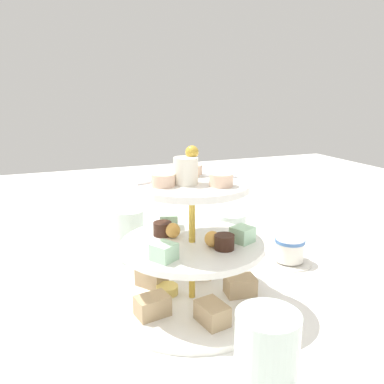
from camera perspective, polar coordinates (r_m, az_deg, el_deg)
name	(u,v)px	position (r m, az deg, el deg)	size (l,w,h in m)	color
ground_plane	(192,302)	(0.67, 0.00, -15.62)	(2.40, 2.40, 0.00)	white
tiered_serving_stand	(192,257)	(0.63, -0.06, -9.39)	(0.27, 0.27, 0.26)	white
water_glass_tall_right	(266,363)	(0.46, 10.62, -23.09)	(0.07, 0.07, 0.11)	silver
water_glass_short_left	(231,232)	(0.85, 5.64, -5.76)	(0.06, 0.06, 0.08)	silver
teacup_with_saucer	(289,251)	(0.81, 13.88, -8.30)	(0.09, 0.09, 0.05)	white
butter_knife_right	(376,314)	(0.69, 25.00, -15.67)	(0.17, 0.01, 0.00)	silver
water_glass_mid_back	(130,235)	(0.81, -8.99, -6.15)	(0.06, 0.06, 0.10)	silver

